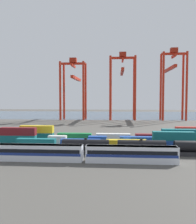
{
  "coord_description": "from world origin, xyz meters",
  "views": [
    {
      "loc": [
        -3.47,
        -77.64,
        15.04
      ],
      "look_at": [
        -11.71,
        29.41,
        9.03
      ],
      "focal_mm": 38.76,
      "sensor_mm": 36.0,
      "label": 1
    }
  ],
  "objects_px": {
    "passenger_train": "(84,153)",
    "freight_tank_row": "(170,148)",
    "shipping_container_1": "(80,143)",
    "gantry_crane_west": "(74,83)",
    "shipping_container_2": "(126,144)",
    "shipping_container_18": "(75,137)",
    "gantry_crane_central": "(122,79)",
    "shipping_container_3": "(173,145)",
    "shipping_container_11": "(139,141)",
    "gantry_crane_east": "(172,77)",
    "shipping_container_21": "(193,138)"
  },
  "relations": [
    {
      "from": "shipping_container_18",
      "to": "gantry_crane_east",
      "type": "relative_size",
      "value": 0.24
    },
    {
      "from": "shipping_container_3",
      "to": "shipping_container_1",
      "type": "bearing_deg",
      "value": 180.0
    },
    {
      "from": "shipping_container_3",
      "to": "gantry_crane_central",
      "type": "height_order",
      "value": "gantry_crane_central"
    },
    {
      "from": "passenger_train",
      "to": "freight_tank_row",
      "type": "relative_size",
      "value": 0.76
    },
    {
      "from": "shipping_container_21",
      "to": "shipping_container_2",
      "type": "bearing_deg",
      "value": -151.96
    },
    {
      "from": "shipping_container_1",
      "to": "shipping_container_11",
      "type": "distance_m",
      "value": 19.25
    },
    {
      "from": "passenger_train",
      "to": "freight_tank_row",
      "type": "bearing_deg",
      "value": 20.38
    },
    {
      "from": "shipping_container_3",
      "to": "shipping_container_18",
      "type": "bearing_deg",
      "value": 158.48
    },
    {
      "from": "passenger_train",
      "to": "gantry_crane_central",
      "type": "height_order",
      "value": "gantry_crane_central"
    },
    {
      "from": "gantry_crane_west",
      "to": "shipping_container_2",
      "type": "bearing_deg",
      "value": -71.65
    },
    {
      "from": "gantry_crane_central",
      "to": "shipping_container_1",
      "type": "bearing_deg",
      "value": -98.34
    },
    {
      "from": "freight_tank_row",
      "to": "passenger_train",
      "type": "bearing_deg",
      "value": -159.62
    },
    {
      "from": "shipping_container_2",
      "to": "gantry_crane_central",
      "type": "height_order",
      "value": "gantry_crane_central"
    },
    {
      "from": "passenger_train",
      "to": "shipping_container_21",
      "type": "height_order",
      "value": "passenger_train"
    },
    {
      "from": "gantry_crane_west",
      "to": "gantry_crane_east",
      "type": "relative_size",
      "value": 0.88
    },
    {
      "from": "gantry_crane_west",
      "to": "shipping_container_21",
      "type": "bearing_deg",
      "value": -57.39
    },
    {
      "from": "shipping_container_1",
      "to": "shipping_container_18",
      "type": "distance_m",
      "value": 13.21
    },
    {
      "from": "shipping_container_2",
      "to": "shipping_container_11",
      "type": "height_order",
      "value": "same"
    },
    {
      "from": "freight_tank_row",
      "to": "gantry_crane_west",
      "type": "xyz_separation_m",
      "value": [
        -45.26,
        110.94,
        24.59
      ]
    },
    {
      "from": "shipping_container_2",
      "to": "gantry_crane_west",
      "type": "relative_size",
      "value": 0.27
    },
    {
      "from": "shipping_container_11",
      "to": "gantry_crane_east",
      "type": "xyz_separation_m",
      "value": [
        32.25,
        96.84,
        29.15
      ]
    },
    {
      "from": "shipping_container_11",
      "to": "shipping_container_18",
      "type": "relative_size",
      "value": 1.0
    },
    {
      "from": "shipping_container_18",
      "to": "shipping_container_2",
      "type": "bearing_deg",
      "value": -34.99
    },
    {
      "from": "shipping_container_3",
      "to": "gantry_crane_central",
      "type": "bearing_deg",
      "value": 97.01
    },
    {
      "from": "passenger_train",
      "to": "gantry_crane_central",
      "type": "xyz_separation_m",
      "value": [
        11.78,
        119.55,
        27.15
      ]
    },
    {
      "from": "shipping_container_3",
      "to": "gantry_crane_central",
      "type": "relative_size",
      "value": 0.25
    },
    {
      "from": "shipping_container_11",
      "to": "shipping_container_21",
      "type": "height_order",
      "value": "same"
    },
    {
      "from": "gantry_crane_east",
      "to": "freight_tank_row",
      "type": "bearing_deg",
      "value": -102.82
    },
    {
      "from": "shipping_container_2",
      "to": "shipping_container_18",
      "type": "relative_size",
      "value": 1.0
    },
    {
      "from": "freight_tank_row",
      "to": "shipping_container_1",
      "type": "height_order",
      "value": "freight_tank_row"
    },
    {
      "from": "shipping_container_11",
      "to": "freight_tank_row",
      "type": "bearing_deg",
      "value": -64.44
    },
    {
      "from": "shipping_container_1",
      "to": "shipping_container_2",
      "type": "distance_m",
      "value": 13.93
    },
    {
      "from": "shipping_container_18",
      "to": "shipping_container_21",
      "type": "height_order",
      "value": "same"
    },
    {
      "from": "gantry_crane_central",
      "to": "gantry_crane_east",
      "type": "distance_m",
      "value": 35.32
    },
    {
      "from": "gantry_crane_west",
      "to": "shipping_container_3",
      "type": "bearing_deg",
      "value": -64.96
    },
    {
      "from": "shipping_container_1",
      "to": "freight_tank_row",
      "type": "bearing_deg",
      "value": -18.05
    },
    {
      "from": "shipping_container_3",
      "to": "shipping_container_11",
      "type": "distance_m",
      "value": 11.53
    },
    {
      "from": "gantry_crane_central",
      "to": "shipping_container_18",
      "type": "bearing_deg",
      "value": -101.94
    },
    {
      "from": "shipping_container_11",
      "to": "shipping_container_21",
      "type": "relative_size",
      "value": 1.0
    },
    {
      "from": "gantry_crane_west",
      "to": "gantry_crane_central",
      "type": "relative_size",
      "value": 0.92
    },
    {
      "from": "shipping_container_3",
      "to": "gantry_crane_central",
      "type": "xyz_separation_m",
      "value": [
        -12.71,
        103.29,
        27.99
      ]
    },
    {
      "from": "shipping_container_21",
      "to": "gantry_crane_east",
      "type": "bearing_deg",
      "value": 81.9
    },
    {
      "from": "shipping_container_1",
      "to": "shipping_container_11",
      "type": "bearing_deg",
      "value": 19.07
    },
    {
      "from": "freight_tank_row",
      "to": "shipping_container_21",
      "type": "bearing_deg",
      "value": 59.08
    },
    {
      "from": "freight_tank_row",
      "to": "gantry_crane_east",
      "type": "distance_m",
      "value": 117.64
    },
    {
      "from": "shipping_container_11",
      "to": "gantry_crane_east",
      "type": "height_order",
      "value": "gantry_crane_east"
    },
    {
      "from": "shipping_container_18",
      "to": "shipping_container_11",
      "type": "bearing_deg",
      "value": -15.79
    },
    {
      "from": "freight_tank_row",
      "to": "gantry_crane_central",
      "type": "distance_m",
      "value": 115.19
    },
    {
      "from": "shipping_container_2",
      "to": "shipping_container_11",
      "type": "relative_size",
      "value": 1.0
    },
    {
      "from": "gantry_crane_west",
      "to": "gantry_crane_east",
      "type": "xyz_separation_m",
      "value": [
        70.59,
        0.37,
        3.82
      ]
    }
  ]
}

